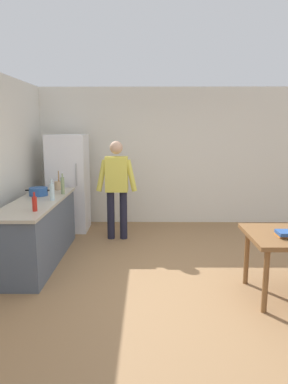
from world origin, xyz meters
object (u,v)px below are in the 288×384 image
bottle_vinegar_tall (63,185)px  bottle_sauce_red (35,204)px  refrigerator (69,183)px  bottle_water_clear (52,192)px  person (117,184)px  utensil_jar (58,185)px  cooking_pot (38,192)px  book_stack (287,234)px

bottle_vinegar_tall → bottle_sauce_red: bottle_vinegar_tall is taller
refrigerator → bottle_water_clear: bearing=-85.8°
refrigerator → person: bearing=-30.2°
utensil_jar → bottle_water_clear: (0.13, -0.85, 0.05)m
person → bottle_water_clear: bearing=-128.9°
cooking_pot → bottle_sauce_red: bottle_sauce_red is taller
bottle_vinegar_tall → bottle_sauce_red: (-0.08, -1.16, -0.04)m
person → bottle_sauce_red: bearing=-117.2°
bottle_water_clear → refrigerator: bearing=94.2°
cooking_pot → utensil_jar: size_ratio=1.25×
refrigerator → cooking_pot: size_ratio=4.50×
refrigerator → book_stack: (3.00, -2.79, -0.12)m
refrigerator → bottle_water_clear: size_ratio=6.00×
cooking_pot → bottle_water_clear: bearing=-49.5°
person → refrigerator: bearing=149.8°
cooking_pot → bottle_water_clear: bottle_water_clear is taller
book_stack → refrigerator: bearing=137.0°
refrigerator → cooking_pot: bearing=-98.7°
utensil_jar → bottle_vinegar_tall: same height
cooking_pot → utensil_jar: 0.52m
person → cooking_pot: size_ratio=4.25×
utensil_jar → bottle_sauce_red: 1.52m
refrigerator → utensil_jar: size_ratio=5.62×
cooking_pot → bottle_vinegar_tall: bearing=21.2°
bottle_vinegar_tall → cooking_pot: bearing=-158.8°
person → cooking_pot: (-1.14, -0.67, -0.02)m
bottle_vinegar_tall → bottle_sauce_red: bearing=-93.8°
person → bottle_sauce_red: 1.91m
bottle_sauce_red → bottle_water_clear: 0.67m
bottle_water_clear → book_stack: (2.88, -1.21, -0.24)m
refrigerator → book_stack: bearing=-43.0°
cooking_pot → bottle_sauce_red: 1.06m
utensil_jar → book_stack: (3.01, -2.06, -0.20)m
refrigerator → utensil_jar: (-0.01, -0.74, 0.08)m
person → bottle_vinegar_tall: size_ratio=5.31×
bottle_water_clear → cooking_pot: bearing=130.5°
cooking_pot → bottle_water_clear: 0.48m
utensil_jar → bottle_vinegar_tall: 0.40m
refrigerator → bottle_sauce_red: refrigerator is taller
bottle_sauce_red → bottle_water_clear: (0.04, 0.66, 0.03)m
refrigerator → person: (0.95, -0.55, 0.08)m
cooking_pot → refrigerator: bearing=81.3°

